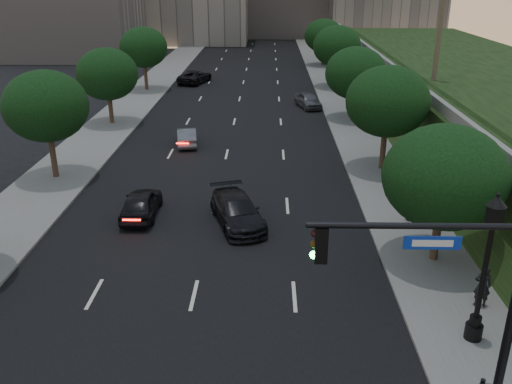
{
  "coord_description": "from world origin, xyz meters",
  "views": [
    {
      "loc": [
        2.89,
        -13.36,
        11.97
      ],
      "look_at": [
        2.43,
        7.18,
        3.6
      ],
      "focal_mm": 38.0,
      "sensor_mm": 36.0,
      "label": 1
    }
  ],
  "objects_px": {
    "sedan_near_left": "(141,203)",
    "pedestrian_c": "(401,182)",
    "sedan_mid_left": "(187,136)",
    "pedestrian_a": "(482,286)",
    "sedan_far_right": "(308,100)",
    "sedan_near_right": "(237,211)",
    "traffic_signal_mast": "(469,318)",
    "sedan_far_left": "(195,77)",
    "street_lamp": "(484,276)",
    "pedestrian_b": "(411,206)"
  },
  "relations": [
    {
      "from": "pedestrian_a",
      "to": "sedan_far_left",
      "type": "bearing_deg",
      "value": -59.79
    },
    {
      "from": "sedan_mid_left",
      "to": "pedestrian_a",
      "type": "bearing_deg",
      "value": 114.65
    },
    {
      "from": "sedan_near_left",
      "to": "sedan_far_left",
      "type": "distance_m",
      "value": 36.88
    },
    {
      "from": "sedan_far_left",
      "to": "sedan_far_right",
      "type": "height_order",
      "value": "sedan_far_left"
    },
    {
      "from": "sedan_near_right",
      "to": "pedestrian_b",
      "type": "distance_m",
      "value": 8.86
    },
    {
      "from": "sedan_near_left",
      "to": "sedan_near_right",
      "type": "height_order",
      "value": "sedan_near_right"
    },
    {
      "from": "sedan_near_right",
      "to": "pedestrian_c",
      "type": "xyz_separation_m",
      "value": [
        9.05,
        3.57,
        0.27
      ]
    },
    {
      "from": "traffic_signal_mast",
      "to": "sedan_mid_left",
      "type": "xyz_separation_m",
      "value": [
        -11.26,
        26.79,
        -3.03
      ]
    },
    {
      "from": "traffic_signal_mast",
      "to": "sedan_near_left",
      "type": "relative_size",
      "value": 1.64
    },
    {
      "from": "sedan_far_left",
      "to": "pedestrian_b",
      "type": "relative_size",
      "value": 3.51
    },
    {
      "from": "traffic_signal_mast",
      "to": "pedestrian_c",
      "type": "relative_size",
      "value": 4.09
    },
    {
      "from": "pedestrian_a",
      "to": "pedestrian_c",
      "type": "bearing_deg",
      "value": -76.91
    },
    {
      "from": "sedan_near_right",
      "to": "pedestrian_b",
      "type": "relative_size",
      "value": 3.32
    },
    {
      "from": "sedan_mid_left",
      "to": "sedan_far_left",
      "type": "distance_m",
      "value": 24.22
    },
    {
      "from": "sedan_near_left",
      "to": "pedestrian_b",
      "type": "xyz_separation_m",
      "value": [
        13.95,
        -0.48,
        0.18
      ]
    },
    {
      "from": "traffic_signal_mast",
      "to": "pedestrian_c",
      "type": "bearing_deg",
      "value": 82.2
    },
    {
      "from": "sedan_near_right",
      "to": "sedan_far_right",
      "type": "distance_m",
      "value": 26.28
    },
    {
      "from": "sedan_near_right",
      "to": "sedan_mid_left",
      "type": "bearing_deg",
      "value": 90.52
    },
    {
      "from": "sedan_far_right",
      "to": "sedan_mid_left",
      "type": "bearing_deg",
      "value": -145.06
    },
    {
      "from": "pedestrian_b",
      "to": "sedan_far_left",
      "type": "bearing_deg",
      "value": -60.05
    },
    {
      "from": "sedan_near_right",
      "to": "pedestrian_b",
      "type": "xyz_separation_m",
      "value": [
        8.85,
        0.39,
        0.18
      ]
    },
    {
      "from": "pedestrian_a",
      "to": "pedestrian_b",
      "type": "distance_m",
      "value": 7.73
    },
    {
      "from": "sedan_near_left",
      "to": "pedestrian_c",
      "type": "bearing_deg",
      "value": -170.1
    },
    {
      "from": "street_lamp",
      "to": "sedan_far_left",
      "type": "xyz_separation_m",
      "value": [
        -15.66,
        47.02,
        -1.89
      ]
    },
    {
      "from": "traffic_signal_mast",
      "to": "sedan_far_right",
      "type": "bearing_deg",
      "value": 92.14
    },
    {
      "from": "street_lamp",
      "to": "sedan_mid_left",
      "type": "distance_m",
      "value": 26.53
    },
    {
      "from": "street_lamp",
      "to": "pedestrian_c",
      "type": "relative_size",
      "value": 3.28
    },
    {
      "from": "sedan_far_right",
      "to": "pedestrian_a",
      "type": "height_order",
      "value": "pedestrian_a"
    },
    {
      "from": "sedan_far_right",
      "to": "pedestrian_c",
      "type": "height_order",
      "value": "pedestrian_c"
    },
    {
      "from": "traffic_signal_mast",
      "to": "street_lamp",
      "type": "relative_size",
      "value": 1.25
    },
    {
      "from": "street_lamp",
      "to": "traffic_signal_mast",
      "type": "bearing_deg",
      "value": -116.7
    },
    {
      "from": "pedestrian_a",
      "to": "sedan_far_right",
      "type": "bearing_deg",
      "value": -72.56
    },
    {
      "from": "sedan_far_left",
      "to": "pedestrian_a",
      "type": "xyz_separation_m",
      "value": [
        16.61,
        -45.0,
        0.27
      ]
    },
    {
      "from": "sedan_near_right",
      "to": "traffic_signal_mast",
      "type": "bearing_deg",
      "value": -80.68
    },
    {
      "from": "sedan_near_left",
      "to": "pedestrian_c",
      "type": "height_order",
      "value": "pedestrian_c"
    },
    {
      "from": "sedan_mid_left",
      "to": "pedestrian_c",
      "type": "relative_size",
      "value": 2.29
    },
    {
      "from": "sedan_near_right",
      "to": "sedan_near_left",
      "type": "bearing_deg",
      "value": 152.57
    },
    {
      "from": "traffic_signal_mast",
      "to": "pedestrian_b",
      "type": "distance_m",
      "value": 14.01
    },
    {
      "from": "sedan_mid_left",
      "to": "pedestrian_c",
      "type": "bearing_deg",
      "value": 134.06
    },
    {
      "from": "sedan_near_left",
      "to": "sedan_near_right",
      "type": "relative_size",
      "value": 0.84
    },
    {
      "from": "sedan_far_right",
      "to": "pedestrian_b",
      "type": "relative_size",
      "value": 2.73
    },
    {
      "from": "sedan_mid_left",
      "to": "sedan_far_right",
      "type": "bearing_deg",
      "value": -138.42
    },
    {
      "from": "sedan_mid_left",
      "to": "sedan_far_left",
      "type": "height_order",
      "value": "sedan_far_left"
    },
    {
      "from": "sedan_far_left",
      "to": "pedestrian_a",
      "type": "height_order",
      "value": "pedestrian_a"
    },
    {
      "from": "sedan_far_left",
      "to": "sedan_near_right",
      "type": "xyz_separation_m",
      "value": [
        6.96,
        -37.7,
        -0.01
      ]
    },
    {
      "from": "traffic_signal_mast",
      "to": "pedestrian_b",
      "type": "height_order",
      "value": "traffic_signal_mast"
    },
    {
      "from": "traffic_signal_mast",
      "to": "pedestrian_b",
      "type": "xyz_separation_m",
      "value": [
        2.09,
        13.57,
        -2.76
      ]
    },
    {
      "from": "sedan_far_right",
      "to": "street_lamp",
      "type": "bearing_deg",
      "value": -100.57
    },
    {
      "from": "street_lamp",
      "to": "sedan_mid_left",
      "type": "relative_size",
      "value": 1.44
    },
    {
      "from": "traffic_signal_mast",
      "to": "sedan_far_right",
      "type": "height_order",
      "value": "traffic_signal_mast"
    }
  ]
}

